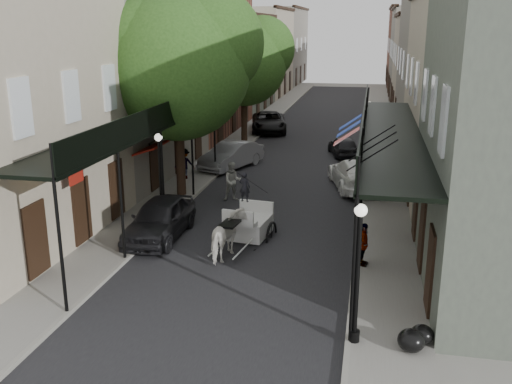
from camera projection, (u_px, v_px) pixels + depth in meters
The scene contains 24 objects.
ground at pixel (220, 296), 17.42m from camera, with size 140.00×140.00×0.00m, color gray.
road at pixel (301, 156), 36.25m from camera, with size 8.00×90.00×0.01m, color black.
sidewalk_left at pixel (225, 152), 37.19m from camera, with size 2.20×90.00×0.12m, color gray.
sidewalk_right at pixel (381, 159), 35.28m from camera, with size 2.20×90.00×0.12m, color gray.
building_row_left at pixel (212, 62), 45.84m from camera, with size 5.00×80.00×10.50m, color #AC9F8A.
building_row_right at pixel (434, 64), 42.57m from camera, with size 5.00×80.00×10.50m, color gray.
gallery_left at pixel (151, 123), 23.78m from camera, with size 2.20×18.05×4.88m.
gallery_right at pixel (385, 131), 21.95m from camera, with size 2.20×18.05×4.88m.
tree_near at pixel (186, 60), 26.00m from camera, with size 7.31×6.80×9.63m.
tree_far at pixel (249, 58), 39.37m from camera, with size 6.45×6.00×8.61m.
lamppost_right_near at pixel (358, 272), 14.19m from camera, with size 0.32×0.32×3.71m.
lamppost_left at pixel (160, 176), 23.28m from camera, with size 0.32×0.32×3.71m.
lamppost_right_far at pixel (368, 132), 33.02m from camera, with size 0.32×0.32×3.71m.
horse at pixel (229, 236), 20.09m from camera, with size 0.90×1.97×1.67m, color white.
carriage at pixel (253, 208), 22.39m from camera, with size 1.90×2.61×2.79m.
pedestrian_walking at pixel (233, 181), 26.85m from camera, with size 0.90×0.70×1.86m, color #9D9D94.
pedestrian_sidewalk_left at pixel (184, 164), 30.28m from camera, with size 1.06×0.61×1.64m, color gray.
pedestrian_sidewalk_right at pixel (363, 244), 19.21m from camera, with size 0.88×0.37×1.50m, color gray.
car_left_near at pixel (160, 219), 22.08m from camera, with size 1.84×4.58×1.56m, color black.
car_left_mid at pixel (232, 155), 33.05m from camera, with size 1.62×4.64×1.53m, color gray.
car_left_far at pixel (269, 122), 44.55m from camera, with size 2.59×5.61×1.56m, color black.
car_right_near at pixel (355, 174), 28.87m from camera, with size 2.13×5.24×1.52m, color white.
car_right_far at pixel (343, 146), 36.28m from camera, with size 1.49×3.70×1.26m, color black.
trash_bags at pixel (415, 338), 14.34m from camera, with size 0.94×1.09×0.58m.
Camera 1 is at (4.21, -15.32, 7.92)m, focal length 40.00 mm.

